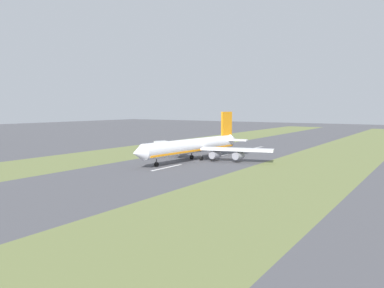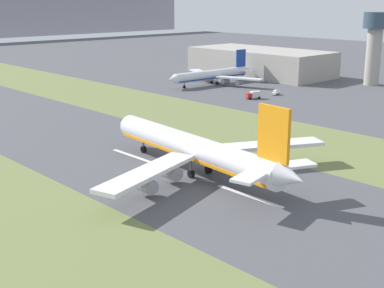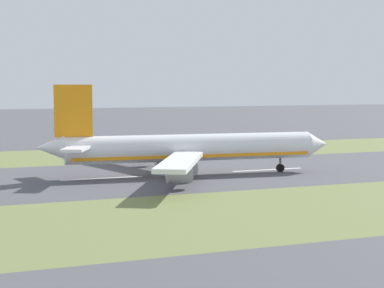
# 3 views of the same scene
# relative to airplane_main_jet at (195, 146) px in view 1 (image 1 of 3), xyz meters

# --- Properties ---
(ground_plane) EXTENTS (800.00, 800.00, 0.00)m
(ground_plane) POSITION_rel_airplane_main_jet_xyz_m (-1.99, 1.41, -6.02)
(ground_plane) COLOR #4C4C51
(grass_median_west) EXTENTS (40.00, 600.00, 0.01)m
(grass_median_west) POSITION_rel_airplane_main_jet_xyz_m (-46.99, 1.41, -6.02)
(grass_median_west) COLOR olive
(grass_median_west) RESTS_ON ground
(grass_median_east) EXTENTS (40.00, 600.00, 0.01)m
(grass_median_east) POSITION_rel_airplane_main_jet_xyz_m (43.01, 1.41, -6.02)
(grass_median_east) COLOR olive
(grass_median_east) RESTS_ON ground
(centreline_dash_near) EXTENTS (1.20, 18.00, 0.01)m
(centreline_dash_near) POSITION_rel_airplane_main_jet_xyz_m (-1.99, -58.10, -6.01)
(centreline_dash_near) COLOR silver
(centreline_dash_near) RESTS_ON ground
(centreline_dash_mid) EXTENTS (1.20, 18.00, 0.01)m
(centreline_dash_mid) POSITION_rel_airplane_main_jet_xyz_m (-1.99, -18.10, -6.01)
(centreline_dash_mid) COLOR silver
(centreline_dash_mid) RESTS_ON ground
(centreline_dash_far) EXTENTS (1.20, 18.00, 0.01)m
(centreline_dash_far) POSITION_rel_airplane_main_jet_xyz_m (-1.99, 21.90, -6.01)
(centreline_dash_far) COLOR silver
(centreline_dash_far) RESTS_ON ground
(airplane_main_jet) EXTENTS (63.87, 67.22, 20.20)m
(airplane_main_jet) POSITION_rel_airplane_main_jet_xyz_m (0.00, 0.00, 0.00)
(airplane_main_jet) COLOR white
(airplane_main_jet) RESTS_ON ground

